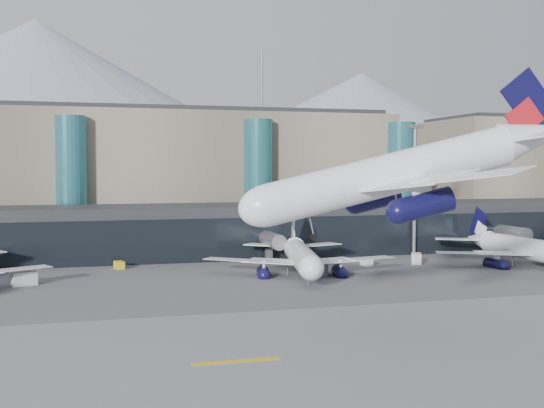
{
  "coord_description": "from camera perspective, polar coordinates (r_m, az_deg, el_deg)",
  "views": [
    {
      "loc": [
        -32.92,
        -73.17,
        17.14
      ],
      "look_at": [
        -3.56,
        32.0,
        11.42
      ],
      "focal_mm": 45.0,
      "sensor_mm": 36.0,
      "label": 1
    }
  ],
  "objects": [
    {
      "name": "veh_a",
      "position": [
        106.7,
        -20.08,
        -5.88
      ],
      "size": [
        4.06,
        3.25,
        2.0
      ],
      "primitive_type": "cube",
      "rotation": [
        0.0,
        0.0,
        0.41
      ],
      "color": "silver",
      "rests_on": "ground"
    },
    {
      "name": "terminal_main",
      "position": [
        163.37,
        -12.83,
        2.33
      ],
      "size": [
        130.0,
        30.0,
        31.0
      ],
      "color": "gray",
      "rests_on": "ground"
    },
    {
      "name": "lightmast_mid",
      "position": [
        136.55,
        11.85,
        1.79
      ],
      "size": [
        3.0,
        1.2,
        25.6
      ],
      "color": "slate",
      "rests_on": "ground"
    },
    {
      "name": "veh_c",
      "position": [
        109.53,
        3.74,
        -5.47
      ],
      "size": [
        4.12,
        3.2,
        2.03
      ],
      "primitive_type": "cube",
      "rotation": [
        0.0,
        0.0,
        -0.4
      ],
      "color": "#4F4F54",
      "rests_on": "ground"
    },
    {
      "name": "jet_parked_mid",
      "position": [
        111.64,
        2.34,
        -3.75
      ],
      "size": [
        32.32,
        32.97,
        10.62
      ],
      "rotation": [
        0.0,
        0.0,
        1.37
      ],
      "color": "white",
      "rests_on": "ground"
    },
    {
      "name": "veh_g",
      "position": [
        121.58,
        7.92,
        -4.82
      ],
      "size": [
        1.74,
        2.47,
        1.31
      ],
      "primitive_type": "cube",
      "rotation": [
        0.0,
        0.0,
        -1.37
      ],
      "color": "silver",
      "rests_on": "ground"
    },
    {
      "name": "runway_strip",
      "position": [
        68.99,
        13.75,
        -11.46
      ],
      "size": [
        400.0,
        40.0,
        0.04
      ],
      "primitive_type": "cube",
      "color": "slate",
      "rests_on": "ground"
    },
    {
      "name": "ground",
      "position": [
        82.04,
        8.54,
        -9.09
      ],
      "size": [
        900.0,
        900.0,
        0.0
      ],
      "primitive_type": "plane",
      "color": "#515154",
      "rests_on": "ground"
    },
    {
      "name": "veh_d",
      "position": [
        125.84,
        11.97,
        -4.48
      ],
      "size": [
        2.9,
        3.61,
        1.82
      ],
      "primitive_type": "cube",
      "rotation": [
        0.0,
        0.0,
        1.13
      ],
      "color": "silver",
      "rests_on": "ground"
    },
    {
      "name": "veh_b",
      "position": [
        119.53,
        -12.67,
        -5.0
      ],
      "size": [
        1.83,
        2.5,
        1.3
      ],
      "primitive_type": "cube",
      "rotation": [
        0.0,
        0.0,
        1.78
      ],
      "color": "gold",
      "rests_on": "ground"
    },
    {
      "name": "jet_parked_right",
      "position": [
        130.09,
        19.71,
        -2.93
      ],
      "size": [
        33.7,
        32.66,
        10.85
      ],
      "rotation": [
        0.0,
        0.0,
        1.59
      ],
      "color": "white",
      "rests_on": "ground"
    },
    {
      "name": "hero_jet",
      "position": [
        71.79,
        12.35,
        3.74
      ],
      "size": [
        37.28,
        37.57,
        12.16
      ],
      "rotation": [
        0.0,
        -0.24,
        -0.11
      ],
      "color": "white",
      "rests_on": "ground"
    },
    {
      "name": "teal_towers",
      "position": [
        148.3,
        -8.65,
        1.76
      ],
      "size": [
        116.4,
        19.4,
        46.0
      ],
      "color": "#296D72",
      "rests_on": "ground"
    },
    {
      "name": "runway_markings",
      "position": [
        68.98,
        13.75,
        -11.43
      ],
      "size": [
        128.0,
        1.0,
        0.02
      ],
      "color": "gold",
      "rests_on": "ground"
    },
    {
      "name": "mountain_ridge",
      "position": [
        456.69,
        -9.48,
        6.55
      ],
      "size": [
        910.0,
        400.0,
        110.0
      ],
      "color": "gray",
      "rests_on": "ground"
    },
    {
      "name": "concourse",
      "position": [
        135.51,
        -1.48,
        -2.15
      ],
      "size": [
        170.0,
        27.0,
        10.0
      ],
      "color": "black",
      "rests_on": "ground"
    }
  ]
}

